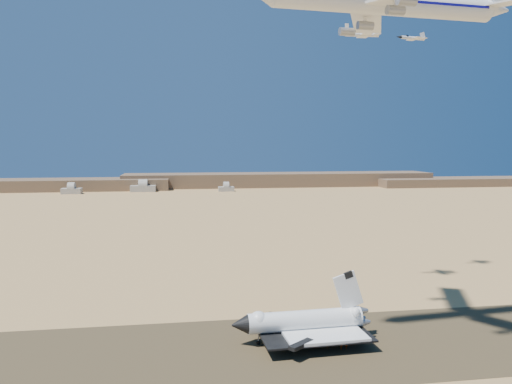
{
  "coord_description": "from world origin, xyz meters",
  "views": [
    {
      "loc": [
        -16.67,
        -130.47,
        56.11
      ],
      "look_at": [
        4.76,
        8.0,
        42.94
      ],
      "focal_mm": 35.0,
      "sensor_mm": 36.0,
      "label": 1
    }
  ],
  "objects": [
    {
      "name": "ground",
      "position": [
        0.0,
        0.0,
        0.0
      ],
      "size": [
        1200.0,
        1200.0,
        0.0
      ],
      "primitive_type": "plane",
      "color": "tan",
      "rests_on": "ground"
    },
    {
      "name": "runway",
      "position": [
        0.0,
        0.0,
        0.03
      ],
      "size": [
        600.0,
        50.0,
        0.06
      ],
      "primitive_type": "cube",
      "color": "#493924",
      "rests_on": "ground"
    },
    {
      "name": "ridgeline",
      "position": [
        65.32,
        527.31,
        7.63
      ],
      "size": [
        960.0,
        90.0,
        18.0
      ],
      "color": "brown",
      "rests_on": "ground"
    },
    {
      "name": "hangars",
      "position": [
        -64.0,
        478.43,
        4.83
      ],
      "size": [
        200.5,
        29.5,
        30.0
      ],
      "color": "#9D998B",
      "rests_on": "ground"
    },
    {
      "name": "shuttle",
      "position": [
        18.01,
        4.5,
        5.37
      ],
      "size": [
        40.59,
        25.82,
        19.99
      ],
      "rotation": [
        0.0,
        0.0,
        0.04
      ],
      "color": "white",
      "rests_on": "runway"
    },
    {
      "name": "carrier_747",
      "position": [
        37.16,
        1.37,
        94.27
      ],
      "size": [
        75.91,
        58.52,
        18.88
      ],
      "rotation": [
        0.0,
        0.0,
        0.09
      ],
      "color": "silver"
    },
    {
      "name": "crew_a",
      "position": [
        23.39,
        -1.55,
        1.0
      ],
      "size": [
        0.46,
        0.69,
        1.88
      ],
      "primitive_type": "imported",
      "rotation": [
        0.0,
        0.0,
        1.56
      ],
      "color": "#BE440B",
      "rests_on": "runway"
    },
    {
      "name": "crew_b",
      "position": [
        26.86,
        -3.06,
        0.99
      ],
      "size": [
        0.6,
        0.95,
        1.85
      ],
      "primitive_type": "imported",
      "rotation": [
        0.0,
        0.0,
        1.67
      ],
      "color": "#BE440B",
      "rests_on": "runway"
    },
    {
      "name": "crew_c",
      "position": [
        28.3,
        -3.14,
        0.84
      ],
      "size": [
        1.03,
        0.79,
        1.56
      ],
      "primitive_type": "imported",
      "rotation": [
        0.0,
        0.0,
        2.73
      ],
      "color": "#BE440B",
      "rests_on": "runway"
    },
    {
      "name": "chase_jet_c",
      "position": [
        51.48,
        52.65,
        97.43
      ],
      "size": [
        16.26,
        8.76,
        4.05
      ],
      "rotation": [
        0.0,
        0.0,
        -0.06
      ],
      "color": "silver"
    },
    {
      "name": "chase_jet_d",
      "position": [
        78.86,
        67.03,
        100.07
      ],
      "size": [
        14.0,
        7.86,
        3.51
      ],
      "rotation": [
        0.0,
        0.0,
        0.17
      ],
      "color": "silver"
    }
  ]
}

